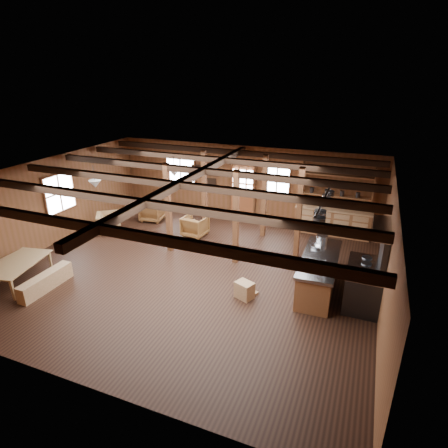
% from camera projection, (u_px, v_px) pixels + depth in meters
% --- Properties ---
extents(room, '(10.04, 9.04, 2.84)m').
position_uv_depth(room, '(189.00, 225.00, 10.14)').
color(room, black).
rests_on(room, ground).
extents(ceiling_joists, '(9.80, 8.82, 0.18)m').
position_uv_depth(ceiling_joists, '(190.00, 178.00, 9.81)').
color(ceiling_joists, black).
rests_on(ceiling_joists, ceiling).
extents(timber_posts, '(3.95, 2.35, 2.80)m').
position_uv_depth(timber_posts, '(233.00, 204.00, 11.75)').
color(timber_posts, '#472A14').
rests_on(timber_posts, floor).
extents(back_door, '(1.02, 0.08, 2.15)m').
position_uv_depth(back_door, '(242.00, 197.00, 14.16)').
color(back_door, brown).
rests_on(back_door, floor).
extents(window_back_left, '(1.32, 0.06, 1.32)m').
position_uv_depth(window_back_left, '(181.00, 172.00, 14.79)').
color(window_back_left, white).
rests_on(window_back_left, wall_back).
extents(window_back_right, '(1.02, 0.06, 1.32)m').
position_uv_depth(window_back_right, '(277.00, 182.00, 13.45)').
color(window_back_right, white).
rests_on(window_back_right, wall_back).
extents(window_left, '(0.14, 1.24, 1.32)m').
position_uv_depth(window_left, '(59.00, 193.00, 12.20)').
color(window_left, white).
rests_on(window_left, wall_back).
extents(notice_boards, '(1.08, 0.03, 0.90)m').
position_uv_depth(notice_boards, '(206.00, 173.00, 14.39)').
color(notice_boards, silver).
rests_on(notice_boards, wall_back).
extents(back_counter, '(2.55, 0.60, 2.45)m').
position_uv_depth(back_counter, '(333.00, 218.00, 12.88)').
color(back_counter, brown).
rests_on(back_counter, floor).
extents(pendant_lamps, '(1.86, 2.36, 0.66)m').
position_uv_depth(pendant_lamps, '(137.00, 178.00, 11.45)').
color(pendant_lamps, '#2F2F31').
rests_on(pendant_lamps, ceiling).
extents(pot_rack, '(0.35, 3.00, 0.44)m').
position_uv_depth(pot_rack, '(323.00, 208.00, 8.87)').
color(pot_rack, '#2F2F31').
rests_on(pot_rack, ceiling).
extents(kitchen_island, '(0.93, 2.52, 1.20)m').
position_uv_depth(kitchen_island, '(318.00, 273.00, 9.58)').
color(kitchen_island, brown).
rests_on(kitchen_island, floor).
extents(step_stool, '(0.58, 0.51, 0.43)m').
position_uv_depth(step_stool, '(244.00, 290.00, 9.32)').
color(step_stool, olive).
rests_on(step_stool, floor).
extents(commercial_range, '(0.84, 1.64, 2.02)m').
position_uv_depth(commercial_range, '(366.00, 279.00, 8.98)').
color(commercial_range, '#2F2F31').
rests_on(commercial_range, floor).
extents(dining_table, '(1.30, 1.89, 0.61)m').
position_uv_depth(dining_table, '(21.00, 273.00, 9.95)').
color(dining_table, '#9B7346').
rests_on(dining_table, floor).
extents(bench_wall, '(0.32, 1.70, 0.47)m').
position_uv_depth(bench_wall, '(1.00, 270.00, 10.23)').
color(bench_wall, olive).
rests_on(bench_wall, floor).
extents(bench_aisle, '(0.30, 1.59, 0.44)m').
position_uv_depth(bench_aisle, '(46.00, 282.00, 9.68)').
color(bench_aisle, olive).
rests_on(bench_aisle, floor).
extents(armchair_a, '(0.92, 0.94, 0.76)m').
position_uv_depth(armchair_a, '(153.00, 211.00, 14.18)').
color(armchair_a, brown).
rests_on(armchair_a, floor).
extents(armchair_b, '(0.83, 0.85, 0.71)m').
position_uv_depth(armchair_b, '(195.00, 226.00, 12.85)').
color(armchair_b, brown).
rests_on(armchair_b, floor).
extents(armchair_c, '(1.08, 1.07, 0.71)m').
position_uv_depth(armchair_c, '(109.00, 223.00, 13.12)').
color(armchair_c, olive).
rests_on(armchair_c, floor).
extents(counter_pot, '(0.30, 0.30, 0.18)m').
position_uv_depth(counter_pot, '(322.00, 238.00, 10.25)').
color(counter_pot, '#AFB1B6').
rests_on(counter_pot, kitchen_island).
extents(bowl, '(0.27, 0.27, 0.06)m').
position_uv_depth(bowl, '(316.00, 247.00, 9.90)').
color(bowl, silver).
rests_on(bowl, kitchen_island).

